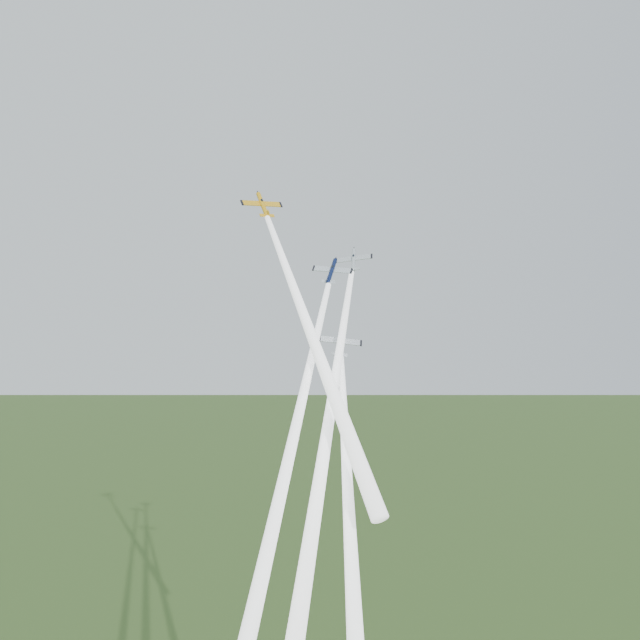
% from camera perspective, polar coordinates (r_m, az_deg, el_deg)
% --- Properties ---
extents(plane_yellow, '(9.33, 8.05, 6.77)m').
position_cam_1_polar(plane_yellow, '(143.54, -4.10, 8.16)').
color(plane_yellow, gold).
extents(smoke_trail_yellow, '(14.75, 39.24, 45.88)m').
position_cam_1_polar(smoke_trail_yellow, '(122.63, -0.30, -1.92)').
color(smoke_trail_yellow, white).
extents(plane_navy, '(9.03, 7.65, 6.65)m').
position_cam_1_polar(plane_navy, '(137.53, 0.83, 3.51)').
color(plane_navy, '#0E183E').
extents(smoke_trail_navy, '(22.21, 45.88, 55.85)m').
position_cam_1_polar(smoke_trail_navy, '(114.48, -2.43, -10.60)').
color(smoke_trail_navy, white).
extents(plane_silver_right, '(7.72, 7.47, 6.54)m').
position_cam_1_polar(plane_silver_right, '(144.44, 2.40, 4.31)').
color(plane_silver_right, silver).
extents(smoke_trail_silver_right, '(18.05, 42.73, 50.81)m').
position_cam_1_polar(smoke_trail_silver_right, '(121.94, 0.57, -7.58)').
color(smoke_trail_silver_right, white).
extents(plane_silver_low, '(8.46, 6.40, 7.07)m').
position_cam_1_polar(plane_silver_low, '(134.15, 1.45, -1.61)').
color(plane_silver_low, silver).
extents(smoke_trail_silver_low, '(6.95, 38.24, 43.36)m').
position_cam_1_polar(smoke_trail_silver_low, '(117.00, 2.06, -13.34)').
color(smoke_trail_silver_low, white).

